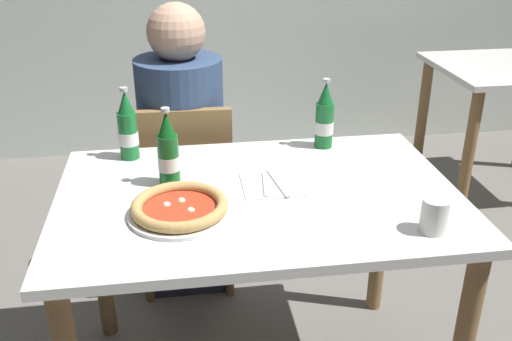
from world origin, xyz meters
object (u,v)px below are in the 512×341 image
object	(u,v)px
napkin_with_cutlery	(272,184)
paper_cup	(434,215)
beer_bottle_right	(325,119)
dining_table_main	(258,226)
diner_seated	(183,159)
chair_behind_table	(185,186)
pizza_margherita_near	(180,208)
dining_table_background	(508,93)
beer_bottle_center	(128,129)
beer_bottle_left	(168,153)

from	to	relation	value
napkin_with_cutlery	paper_cup	xyz separation A→B (m)	(0.37, -0.33, 0.04)
beer_bottle_right	paper_cup	world-z (taller)	beer_bottle_right
dining_table_main	diner_seated	bearing A→B (deg)	107.73
beer_bottle_right	chair_behind_table	bearing A→B (deg)	149.84
pizza_margherita_near	napkin_with_cutlery	world-z (taller)	pizza_margherita_near
dining_table_main	pizza_margherita_near	xyz separation A→B (m)	(-0.24, -0.10, 0.14)
diner_seated	dining_table_background	world-z (taller)	diner_seated
napkin_with_cutlery	paper_cup	bearing A→B (deg)	-41.22
dining_table_background	pizza_margherita_near	distance (m)	2.27
chair_behind_table	diner_seated	bearing A→B (deg)	-90.65
chair_behind_table	diner_seated	xyz separation A→B (m)	(0.00, 0.05, 0.10)
beer_bottle_right	dining_table_background	bearing A→B (deg)	36.28
dining_table_main	dining_table_background	xyz separation A→B (m)	(1.57, 1.27, -0.04)
dining_table_main	diner_seated	xyz separation A→B (m)	(-0.21, 0.66, -0.05)
beer_bottle_center	beer_bottle_right	distance (m)	0.67
dining_table_main	napkin_with_cutlery	xyz separation A→B (m)	(0.05, 0.04, 0.12)
dining_table_background	beer_bottle_center	world-z (taller)	beer_bottle_center
diner_seated	beer_bottle_left	distance (m)	0.63
dining_table_main	diner_seated	distance (m)	0.69
beer_bottle_center	beer_bottle_right	size ratio (longest dim) A/B	1.00
beer_bottle_center	dining_table_main	bearing A→B (deg)	-39.25
pizza_margherita_near	paper_cup	bearing A→B (deg)	-15.78
chair_behind_table	beer_bottle_center	xyz separation A→B (m)	(-0.18, -0.29, 0.37)
paper_cup	chair_behind_table	bearing A→B (deg)	125.35
chair_behind_table	dining_table_background	world-z (taller)	chair_behind_table
beer_bottle_center	diner_seated	bearing A→B (deg)	61.95
beer_bottle_right	paper_cup	xyz separation A→B (m)	(0.14, -0.61, -0.06)
beer_bottle_left	dining_table_main	bearing A→B (deg)	-20.59
dining_table_main	paper_cup	world-z (taller)	paper_cup
diner_seated	napkin_with_cutlery	distance (m)	0.69
chair_behind_table	paper_cup	size ratio (longest dim) A/B	8.95
beer_bottle_right	napkin_with_cutlery	size ratio (longest dim) A/B	1.30
beer_bottle_center	pizza_margherita_near	bearing A→B (deg)	-69.57
chair_behind_table	dining_table_background	xyz separation A→B (m)	(1.78, 0.66, 0.11)
dining_table_background	napkin_with_cutlery	bearing A→B (deg)	-141.17
diner_seated	paper_cup	xyz separation A→B (m)	(0.63, -0.95, 0.21)
beer_bottle_left	paper_cup	world-z (taller)	beer_bottle_left
pizza_margherita_near	beer_bottle_center	distance (m)	0.46
chair_behind_table	beer_bottle_center	size ratio (longest dim) A/B	3.44
chair_behind_table	beer_bottle_left	distance (m)	0.63
diner_seated	beer_bottle_center	world-z (taller)	diner_seated
napkin_with_cutlery	beer_bottle_left	bearing A→B (deg)	169.83
beer_bottle_center	napkin_with_cutlery	size ratio (longest dim) A/B	1.30
diner_seated	paper_cup	distance (m)	1.16
diner_seated	paper_cup	size ratio (longest dim) A/B	12.73
dining_table_background	paper_cup	distance (m)	1.94
chair_behind_table	beer_bottle_right	bearing A→B (deg)	151.48
napkin_with_cutlery	paper_cup	size ratio (longest dim) A/B	2.00
pizza_margherita_near	paper_cup	distance (m)	0.68
beer_bottle_left	beer_bottle_right	size ratio (longest dim) A/B	1.00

